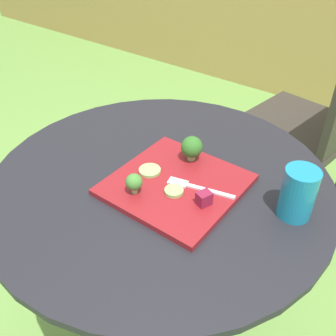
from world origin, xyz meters
TOP-DOWN VIEW (x-y plane):
  - patio_table at (0.00, 0.00)m, footprint 0.81×0.81m
  - patio_chair at (0.12, 0.91)m, footprint 0.50×0.50m
  - salad_plate at (0.05, -0.01)m, footprint 0.28×0.28m
  - drinking_glass at (0.30, 0.07)m, footprint 0.07×0.07m
  - fork at (0.10, 0.00)m, footprint 0.15×0.05m
  - broccoli_floret_0 at (0.03, 0.09)m, footprint 0.05×0.05m
  - broccoli_floret_1 at (0.00, -0.09)m, footprint 0.04×0.04m
  - cucumber_slice_0 at (0.07, -0.04)m, footprint 0.04×0.04m
  - cucumber_slice_1 at (-0.02, -0.01)m, footprint 0.05×0.05m
  - beet_chunk_0 at (0.14, -0.03)m, footprint 0.03×0.04m

SIDE VIEW (x-z plane):
  - patio_table at x=0.00m, z-range 0.07..0.79m
  - patio_chair at x=0.12m, z-range 0.08..0.98m
  - salad_plate at x=0.05m, z-range 0.72..0.73m
  - fork at x=0.10m, z-range 0.73..0.74m
  - cucumber_slice_1 at x=-0.02m, z-range 0.73..0.74m
  - cucumber_slice_0 at x=0.07m, z-range 0.73..0.74m
  - beet_chunk_0 at x=0.14m, z-range 0.73..0.76m
  - broccoli_floret_1 at x=0.00m, z-range 0.74..0.78m
  - broccoli_floret_0 at x=0.03m, z-range 0.74..0.80m
  - drinking_glass at x=0.30m, z-range 0.71..0.82m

